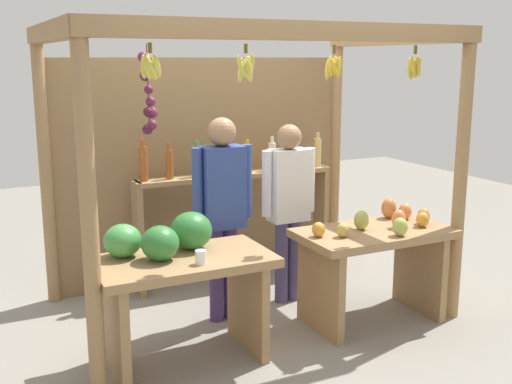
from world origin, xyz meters
name	(u,v)px	position (x,y,z in m)	size (l,w,h in m)	color
ground_plane	(247,308)	(0.00, 0.00, 0.00)	(12.00, 12.00, 0.00)	gray
market_stall	(226,144)	(-0.01, 0.38, 1.31)	(2.90, 1.83, 2.23)	#99754C
fruit_counter_left	(177,271)	(-0.80, -0.61, 0.63)	(1.17, 0.67, 0.99)	#99754C
fruit_counter_right	(375,252)	(0.78, -0.64, 0.55)	(1.17, 0.64, 0.90)	#99754C
bottle_shelf_unit	(236,194)	(0.20, 0.65, 0.81)	(1.86, 0.22, 1.35)	#99754C
vendor_man	(223,201)	(-0.25, -0.12, 0.94)	(0.48, 0.21, 1.58)	#47326B
vendor_woman	(289,198)	(0.38, 0.00, 0.88)	(0.48, 0.20, 1.49)	#443E6B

